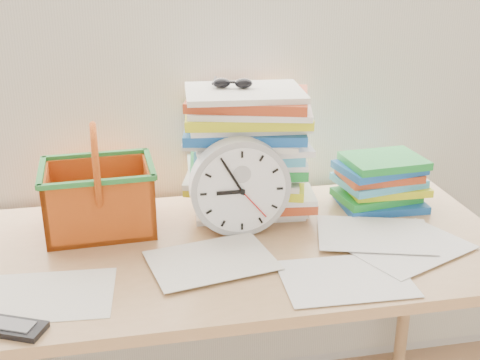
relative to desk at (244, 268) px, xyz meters
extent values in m
cube|color=silver|center=(0.00, 0.38, 0.62)|extent=(2.40, 0.01, 2.50)
cube|color=tan|center=(0.00, 0.00, 0.06)|extent=(1.40, 0.70, 0.03)
cylinder|color=tan|center=(-0.65, 0.30, -0.32)|extent=(0.04, 0.04, 0.72)
cylinder|color=tan|center=(0.65, 0.30, -0.32)|extent=(0.04, 0.04, 0.72)
cylinder|color=#AAAAAA|center=(0.00, 0.07, 0.21)|extent=(0.27, 0.05, 0.27)
cube|color=black|center=(-0.54, -0.29, 0.08)|extent=(0.15, 0.11, 0.01)
camera|label=1|loc=(-0.28, -1.39, 0.81)|focal=45.00mm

